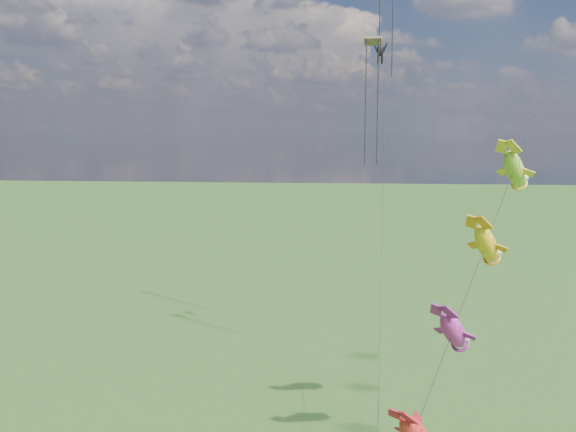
{
  "coord_description": "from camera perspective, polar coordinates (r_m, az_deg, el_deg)",
  "views": [
    {
      "loc": [
        17.12,
        -22.73,
        14.62
      ],
      "look_at": [
        14.0,
        10.14,
        10.11
      ],
      "focal_mm": 40.0,
      "sensor_mm": 36.0,
      "label": 1
    }
  ],
  "objects": [
    {
      "name": "parafoil_rig",
      "position": [
        39.04,
        8.25,
        14.82
      ],
      "size": [
        2.05,
        17.53,
        27.11
      ],
      "rotation": [
        0.0,
        0.0,
        0.03
      ],
      "color": "brown",
      "rests_on": "ground"
    },
    {
      "name": "fish_windsock_rig",
      "position": [
        25.69,
        15.85,
        -6.05
      ],
      "size": [
        8.7,
        13.51,
        15.35
      ],
      "rotation": [
        0.0,
        0.0,
        -0.24
      ],
      "color": "brown",
      "rests_on": "ground"
    }
  ]
}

